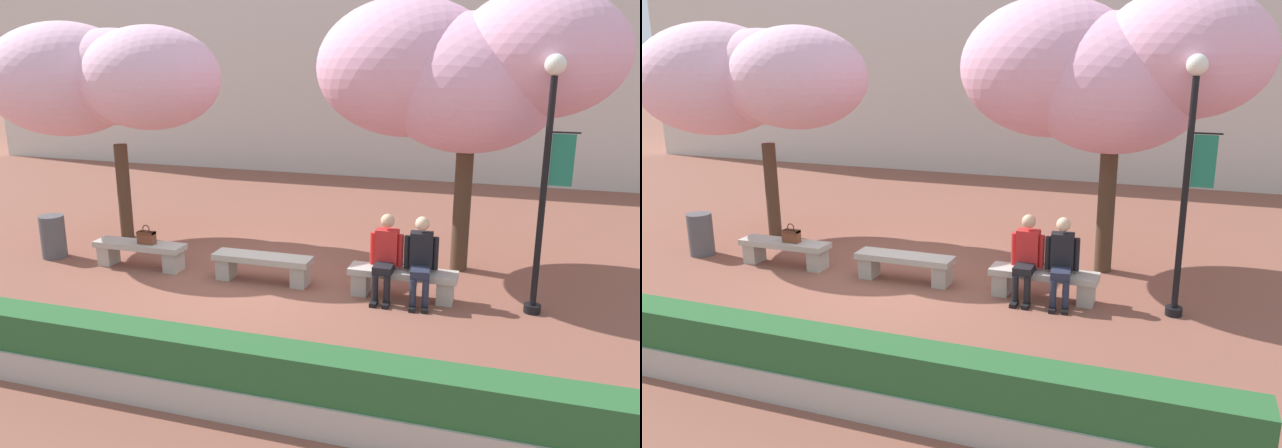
{
  "view_description": "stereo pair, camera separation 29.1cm",
  "coord_description": "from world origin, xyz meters",
  "views": [
    {
      "loc": [
        3.83,
        -8.83,
        3.6
      ],
      "look_at": [
        0.92,
        0.2,
        1.0
      ],
      "focal_mm": 35.0,
      "sensor_mm": 36.0,
      "label": 1
    },
    {
      "loc": [
        4.11,
        -8.74,
        3.6
      ],
      "look_at": [
        0.92,
        0.2,
        1.0
      ],
      "focal_mm": 35.0,
      "sensor_mm": 36.0,
      "label": 2
    }
  ],
  "objects": [
    {
      "name": "person_seated_right",
      "position": [
        2.57,
        -0.05,
        0.7
      ],
      "size": [
        0.51,
        0.71,
        1.29
      ],
      "color": "black",
      "rests_on": "ground"
    },
    {
      "name": "building_facade",
      "position": [
        0.0,
        11.27,
        4.26
      ],
      "size": [
        28.0,
        4.0,
        8.53
      ],
      "primitive_type": "cube",
      "color": "beige",
      "rests_on": "ground"
    },
    {
      "name": "trash_bin",
      "position": [
        -4.12,
        0.01,
        0.39
      ],
      "size": [
        0.44,
        0.44,
        0.78
      ],
      "primitive_type": "cylinder",
      "color": "#4C4C51",
      "rests_on": "ground"
    },
    {
      "name": "stone_bench_center",
      "position": [
        2.3,
        0.0,
        0.3
      ],
      "size": [
        1.64,
        0.44,
        0.45
      ],
      "color": "#ADA89E",
      "rests_on": "ground"
    },
    {
      "name": "cherry_tree_main",
      "position": [
        2.81,
        1.59,
        3.33
      ],
      "size": [
        4.84,
        3.22,
        4.56
      ],
      "color": "#473323",
      "rests_on": "ground"
    },
    {
      "name": "handbag",
      "position": [
        -2.13,
        -0.03,
        0.58
      ],
      "size": [
        0.3,
        0.15,
        0.34
      ],
      "color": "brown",
      "rests_on": "stone_bench_west_end"
    },
    {
      "name": "ground_plane",
      "position": [
        0.0,
        0.0,
        0.0
      ],
      "size": [
        100.0,
        100.0,
        0.0
      ],
      "primitive_type": "plane",
      "color": "brown"
    },
    {
      "name": "person_seated_left",
      "position": [
        2.04,
        -0.05,
        0.7
      ],
      "size": [
        0.51,
        0.69,
        1.29
      ],
      "color": "black",
      "rests_on": "ground"
    },
    {
      "name": "planter_hedge_foreground",
      "position": [
        0.0,
        -3.63,
        0.39
      ],
      "size": [
        10.16,
        0.5,
        0.8
      ],
      "color": "#ADA89E",
      "rests_on": "ground"
    },
    {
      "name": "stone_bench_west_end",
      "position": [
        -2.3,
        0.0,
        0.3
      ],
      "size": [
        1.64,
        0.44,
        0.45
      ],
      "color": "#ADA89E",
      "rests_on": "ground"
    },
    {
      "name": "cherry_tree_secondary",
      "position": [
        -3.73,
        1.37,
        3.14
      ],
      "size": [
        4.45,
        3.08,
        4.19
      ],
      "color": "#473323",
      "rests_on": "ground"
    },
    {
      "name": "lamp_post_with_banner",
      "position": [
        4.2,
        0.02,
        2.18
      ],
      "size": [
        0.54,
        0.28,
        3.6
      ],
      "color": "black",
      "rests_on": "ground"
    },
    {
      "name": "stone_bench_near_west",
      "position": [
        0.0,
        0.0,
        0.3
      ],
      "size": [
        1.64,
        0.44,
        0.45
      ],
      "color": "#ADA89E",
      "rests_on": "ground"
    }
  ]
}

